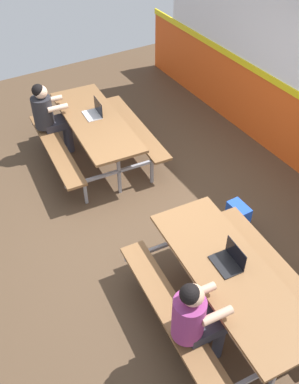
% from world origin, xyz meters
% --- Properties ---
extents(ground_plane, '(10.00, 10.00, 0.02)m').
position_xyz_m(ground_plane, '(0.00, 0.00, -0.01)').
color(ground_plane, '#4C3826').
extents(picnic_table_left, '(2.12, 1.70, 0.74)m').
position_xyz_m(picnic_table_left, '(-1.60, -0.14, 0.58)').
color(picnic_table_left, brown).
rests_on(picnic_table_left, ground).
extents(picnic_table_right, '(2.12, 1.70, 0.74)m').
position_xyz_m(picnic_table_right, '(1.60, -0.17, 0.58)').
color(picnic_table_right, brown).
rests_on(picnic_table_right, ground).
extents(student_nearer, '(0.38, 0.53, 1.21)m').
position_xyz_m(student_nearer, '(-2.15, -0.66, 0.71)').
color(student_nearer, '#2D2D38').
rests_on(student_nearer, ground).
extents(student_further, '(0.38, 0.53, 1.21)m').
position_xyz_m(student_further, '(1.83, -0.75, 0.71)').
color(student_further, '#2D2D38').
rests_on(student_further, ground).
extents(laptop_silver, '(0.34, 0.24, 0.22)m').
position_xyz_m(laptop_silver, '(-1.71, -0.10, 0.79)').
color(laptop_silver, silver).
rests_on(laptop_silver, picnic_table_left).
extents(laptop_dark, '(0.34, 0.24, 0.22)m').
position_xyz_m(laptop_dark, '(1.51, -0.13, 0.79)').
color(laptop_dark, black).
rests_on(laptop_dark, picnic_table_right).
extents(backpack_dark, '(0.30, 0.22, 0.44)m').
position_xyz_m(backpack_dark, '(0.69, 0.75, 0.22)').
color(backpack_dark, '#1E47B2').
rests_on(backpack_dark, ground).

